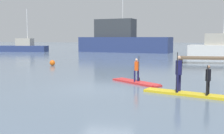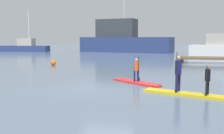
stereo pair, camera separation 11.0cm
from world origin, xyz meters
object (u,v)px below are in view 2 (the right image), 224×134
at_px(paddler_adult, 178,71).
at_px(paddleboard_far, 185,94).
at_px(paddleboard_near, 136,82).
at_px(mooring_buoy_near, 53,63).
at_px(paddler_child_solo, 136,68).
at_px(fishing_boat_white_large, 123,40).
at_px(motor_boat_small_navy, 25,47).
at_px(paddler_child_front, 208,78).

bearing_deg(paddler_adult, paddleboard_far, -18.98).
bearing_deg(paddleboard_far, paddleboard_near, 133.34).
distance_m(paddleboard_far, mooring_buoy_near, 14.66).
distance_m(paddler_child_solo, paddler_adult, 3.19).
distance_m(paddler_adult, mooring_buoy_near, 14.38).
bearing_deg(paddleboard_near, fishing_boat_white_large, 101.02).
xyz_separation_m(paddler_child_solo, motor_boat_small_navy, (-22.57, 28.47, 0.01)).
bearing_deg(mooring_buoy_near, paddler_adult, -44.74).
height_order(paddler_child_front, motor_boat_small_navy, motor_boat_small_navy).
relative_size(paddleboard_far, mooring_buoy_near, 7.70).
relative_size(paddler_child_solo, paddler_adult, 0.79).
xyz_separation_m(paddler_child_solo, fishing_boat_white_large, (-5.99, 30.71, 1.17)).
bearing_deg(fishing_boat_white_large, paddler_adult, -76.34).
relative_size(paddleboard_near, mooring_buoy_near, 5.98).
bearing_deg(paddleboard_far, paddler_child_front, -20.90).
bearing_deg(paddleboard_near, paddleboard_far, -46.66).
distance_m(paddleboard_far, fishing_boat_white_large, 34.33).
xyz_separation_m(paddleboard_far, mooring_buoy_near, (-10.52, 10.22, 0.18)).
relative_size(paddler_child_solo, fishing_boat_white_large, 0.09).
height_order(paddler_child_front, mooring_buoy_near, paddler_child_front).
distance_m(paddler_adult, motor_boat_small_navy, 39.52).
xyz_separation_m(paddler_child_solo, paddler_adult, (2.06, -2.43, 0.20)).
bearing_deg(paddler_child_solo, mooring_buoy_near, 136.66).
relative_size(paddleboard_far, paddler_adult, 2.13).
relative_size(motor_boat_small_navy, mooring_buoy_near, 17.93).
xyz_separation_m(paddler_child_solo, paddleboard_far, (2.38, -2.54, -0.73)).
bearing_deg(paddler_child_front, paddler_child_solo, 138.30).
xyz_separation_m(paddleboard_near, paddler_child_solo, (0.01, 0.01, 0.73)).
distance_m(paddleboard_far, paddler_adult, 0.99).
bearing_deg(fishing_boat_white_large, mooring_buoy_near, -95.33).
height_order(paddleboard_far, paddler_adult, paddler_adult).
bearing_deg(paddler_adult, fishing_boat_white_large, 103.66).
distance_m(paddler_child_front, motor_boat_small_navy, 40.56).
bearing_deg(paddler_child_solo, fishing_boat_white_large, 101.03).
height_order(paddleboard_far, motor_boat_small_navy, motor_boat_small_navy).
bearing_deg(paddler_adult, paddler_child_solo, 130.35).
bearing_deg(motor_boat_small_navy, mooring_buoy_near, -55.24).
bearing_deg(paddler_child_solo, motor_boat_small_navy, 128.40).
bearing_deg(paddleboard_near, paddler_adult, -49.46).
relative_size(paddleboard_near, fishing_boat_white_large, 0.18).
xyz_separation_m(paddler_adult, paddler_child_front, (1.14, -0.42, -0.20)).
height_order(paddleboard_far, paddler_child_front, paddler_child_front).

